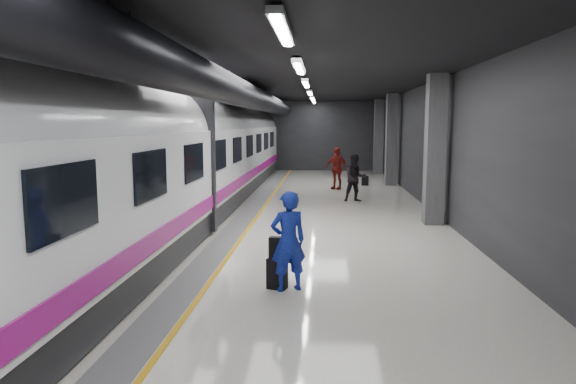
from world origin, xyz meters
name	(u,v)px	position (x,y,z in m)	size (l,w,h in m)	color
ground	(278,235)	(0.00, 0.00, 0.00)	(40.00, 40.00, 0.00)	silver
platform_hall	(271,106)	(-0.29, 0.96, 3.54)	(10.02, 40.02, 4.51)	black
train	(160,159)	(-3.25, 0.00, 2.07)	(3.05, 38.00, 4.05)	black
traveler_main	(288,241)	(0.59, -4.62, 0.92)	(0.67, 0.44, 1.84)	#1836BA
suitcase_main	(277,273)	(0.38, -4.54, 0.29)	(0.35, 0.22, 0.57)	black
shoulder_bag	(277,248)	(0.38, -4.55, 0.77)	(0.30, 0.16, 0.40)	black
traveler_far_a	(355,178)	(2.46, 6.37, 0.93)	(0.90, 0.70, 1.85)	black
traveler_far_b	(337,168)	(1.82, 10.27, 0.98)	(1.15, 0.48, 1.96)	maroon
suitcase_far	(365,181)	(3.28, 11.79, 0.24)	(0.32, 0.21, 0.48)	black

